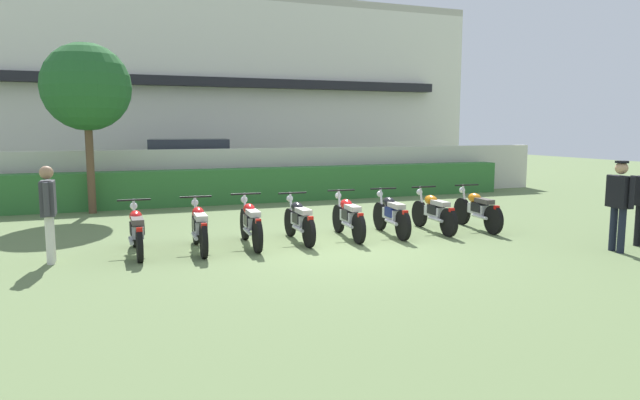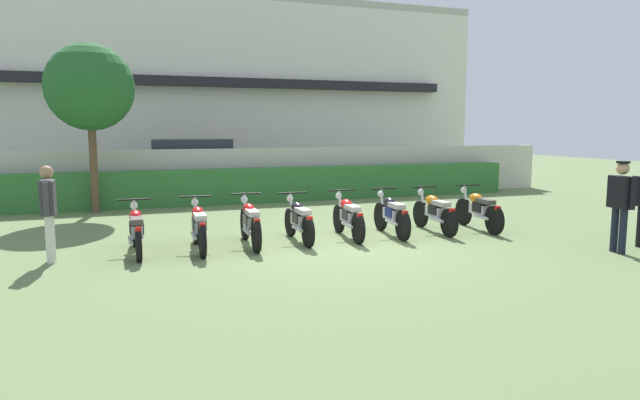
% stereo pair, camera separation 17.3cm
% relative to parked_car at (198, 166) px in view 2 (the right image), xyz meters
% --- Properties ---
extents(ground, '(60.00, 60.00, 0.00)m').
position_rel_parked_car_xyz_m(ground, '(1.23, -10.39, -0.94)').
color(ground, '#607547').
extents(building, '(23.21, 6.50, 7.69)m').
position_rel_parked_car_xyz_m(building, '(1.23, 5.59, 2.91)').
color(building, silver).
rests_on(building, ground).
extents(compound_wall, '(22.05, 0.30, 1.63)m').
position_rel_parked_car_xyz_m(compound_wall, '(1.23, -2.61, -0.12)').
color(compound_wall, beige).
rests_on(compound_wall, ground).
extents(hedge_row, '(17.64, 0.70, 1.05)m').
position_rel_parked_car_xyz_m(hedge_row, '(1.23, -3.31, -0.41)').
color(hedge_row, '#337033').
rests_on(hedge_row, ground).
extents(parked_car, '(4.67, 2.47, 1.89)m').
position_rel_parked_car_xyz_m(parked_car, '(0.00, 0.00, 0.00)').
color(parked_car, black).
rests_on(parked_car, ground).
extents(tree_near_inspector, '(2.28, 2.28, 4.48)m').
position_rel_parked_car_xyz_m(tree_near_inspector, '(-3.27, -3.97, 2.38)').
color(tree_near_inspector, brown).
rests_on(tree_near_inspector, ground).
extents(motorcycle_in_row_0, '(0.60, 1.90, 0.95)m').
position_rel_parked_car_xyz_m(motorcycle_in_row_0, '(-2.41, -9.58, -0.49)').
color(motorcycle_in_row_0, black).
rests_on(motorcycle_in_row_0, ground).
extents(motorcycle_in_row_1, '(0.60, 1.92, 0.97)m').
position_rel_parked_car_xyz_m(motorcycle_in_row_1, '(-1.31, -9.68, -0.48)').
color(motorcycle_in_row_1, black).
rests_on(motorcycle_in_row_1, ground).
extents(motorcycle_in_row_2, '(0.60, 1.94, 0.98)m').
position_rel_parked_car_xyz_m(motorcycle_in_row_2, '(-0.31, -9.59, -0.48)').
color(motorcycle_in_row_2, black).
rests_on(motorcycle_in_row_2, ground).
extents(motorcycle_in_row_3, '(0.60, 1.81, 0.95)m').
position_rel_parked_car_xyz_m(motorcycle_in_row_3, '(0.69, -9.54, -0.49)').
color(motorcycle_in_row_3, black).
rests_on(motorcycle_in_row_3, ground).
extents(motorcycle_in_row_4, '(0.60, 1.89, 0.96)m').
position_rel_parked_car_xyz_m(motorcycle_in_row_4, '(1.77, -9.53, -0.49)').
color(motorcycle_in_row_4, black).
rests_on(motorcycle_in_row_4, ground).
extents(motorcycle_in_row_5, '(0.60, 1.87, 0.97)m').
position_rel_parked_car_xyz_m(motorcycle_in_row_5, '(2.74, -9.59, -0.48)').
color(motorcycle_in_row_5, black).
rests_on(motorcycle_in_row_5, ground).
extents(motorcycle_in_row_6, '(0.60, 1.89, 0.96)m').
position_rel_parked_car_xyz_m(motorcycle_in_row_6, '(3.82, -9.54, -0.49)').
color(motorcycle_in_row_6, black).
rests_on(motorcycle_in_row_6, ground).
extents(motorcycle_in_row_7, '(0.60, 1.94, 0.97)m').
position_rel_parked_car_xyz_m(motorcycle_in_row_7, '(4.89, -9.65, -0.48)').
color(motorcycle_in_row_7, black).
rests_on(motorcycle_in_row_7, ground).
extents(inspector_person, '(0.22, 0.67, 1.65)m').
position_rel_parked_car_xyz_m(inspector_person, '(-3.81, -9.76, 0.03)').
color(inspector_person, silver).
rests_on(inspector_person, ground).
extents(officer_0, '(0.30, 0.66, 1.68)m').
position_rel_parked_car_xyz_m(officer_0, '(5.87, -12.52, 0.06)').
color(officer_0, black).
rests_on(officer_0, ground).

